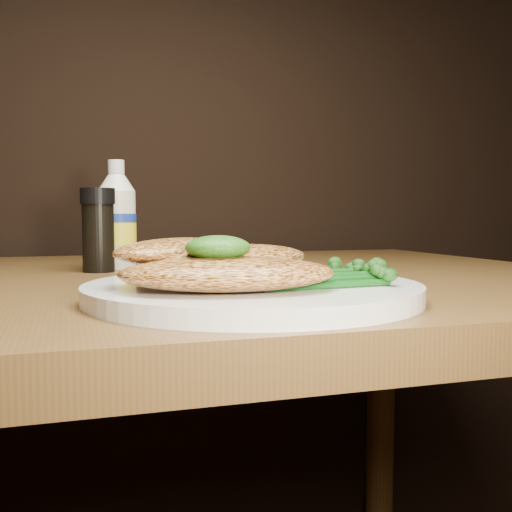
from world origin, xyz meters
name	(u,v)px	position (x,y,z in m)	size (l,w,h in m)	color
plate	(253,291)	(0.08, 0.81, 0.76)	(0.30, 0.30, 0.02)	white
chicken_front	(228,274)	(0.04, 0.76, 0.78)	(0.17, 0.09, 0.03)	#CF8641
chicken_mid	(236,258)	(0.06, 0.81, 0.79)	(0.16, 0.08, 0.03)	#CF8641
chicken_back	(178,251)	(0.02, 0.83, 0.79)	(0.15, 0.08, 0.02)	#CF8641
pesto_front	(218,248)	(0.03, 0.76, 0.80)	(0.05, 0.05, 0.02)	#0B3508
broccolini_bundle	(313,271)	(0.13, 0.79, 0.78)	(0.15, 0.11, 0.02)	#104B14
mayo_bottle	(117,215)	(-0.01, 1.16, 0.83)	(0.05, 0.05, 0.15)	#EFEBCB
pepper_grinder	(98,230)	(-0.04, 1.12, 0.81)	(0.05, 0.05, 0.11)	black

